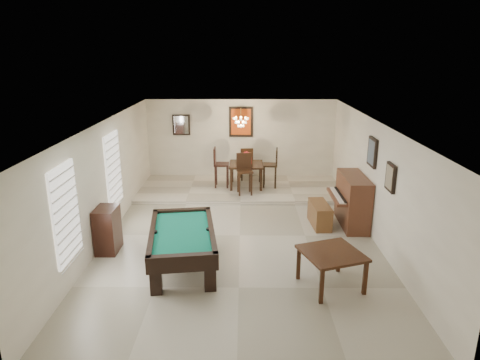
{
  "coord_description": "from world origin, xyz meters",
  "views": [
    {
      "loc": [
        0.08,
        -9.02,
        4.09
      ],
      "look_at": [
        0.0,
        0.6,
        1.15
      ],
      "focal_mm": 32.0,
      "sensor_mm": 36.0,
      "label": 1
    }
  ],
  "objects_px": {
    "flower_vase": "(246,155)",
    "dining_chair_west": "(222,167)",
    "upright_piano": "(347,201)",
    "pool_table": "(183,249)",
    "square_table": "(331,269)",
    "chandelier": "(241,118)",
    "dining_chair_south": "(245,174)",
    "apothecary_chest": "(107,230)",
    "piano_bench": "(320,214)",
    "dining_table": "(246,173)",
    "dining_chair_north": "(246,163)",
    "dining_chair_east": "(270,168)"
  },
  "relations": [
    {
      "from": "dining_chair_west",
      "to": "piano_bench",
      "type": "bearing_deg",
      "value": -136.42
    },
    {
      "from": "piano_bench",
      "to": "chandelier",
      "type": "relative_size",
      "value": 1.65
    },
    {
      "from": "dining_chair_south",
      "to": "square_table",
      "type": "bearing_deg",
      "value": -80.16
    },
    {
      "from": "dining_table",
      "to": "flower_vase",
      "type": "distance_m",
      "value": 0.54
    },
    {
      "from": "apothecary_chest",
      "to": "dining_chair_north",
      "type": "relative_size",
      "value": 0.92
    },
    {
      "from": "pool_table",
      "to": "piano_bench",
      "type": "relative_size",
      "value": 2.27
    },
    {
      "from": "dining_chair_south",
      "to": "dining_chair_west",
      "type": "distance_m",
      "value": 0.97
    },
    {
      "from": "square_table",
      "to": "piano_bench",
      "type": "relative_size",
      "value": 0.99
    },
    {
      "from": "chandelier",
      "to": "dining_chair_east",
      "type": "bearing_deg",
      "value": 7.05
    },
    {
      "from": "flower_vase",
      "to": "dining_chair_west",
      "type": "bearing_deg",
      "value": -177.59
    },
    {
      "from": "dining_chair_south",
      "to": "chandelier",
      "type": "relative_size",
      "value": 1.93
    },
    {
      "from": "square_table",
      "to": "dining_chair_north",
      "type": "height_order",
      "value": "dining_chair_north"
    },
    {
      "from": "pool_table",
      "to": "apothecary_chest",
      "type": "relative_size",
      "value": 2.34
    },
    {
      "from": "upright_piano",
      "to": "dining_chair_west",
      "type": "distance_m",
      "value": 4.1
    },
    {
      "from": "piano_bench",
      "to": "dining_chair_east",
      "type": "height_order",
      "value": "dining_chair_east"
    },
    {
      "from": "piano_bench",
      "to": "dining_table",
      "type": "bearing_deg",
      "value": 123.01
    },
    {
      "from": "piano_bench",
      "to": "pool_table",
      "type": "bearing_deg",
      "value": -145.1
    },
    {
      "from": "dining_chair_south",
      "to": "dining_chair_north",
      "type": "bearing_deg",
      "value": 80.18
    },
    {
      "from": "dining_chair_east",
      "to": "pool_table",
      "type": "bearing_deg",
      "value": -17.64
    },
    {
      "from": "dining_table",
      "to": "pool_table",
      "type": "bearing_deg",
      "value": -104.63
    },
    {
      "from": "apothecary_chest",
      "to": "flower_vase",
      "type": "xyz_separation_m",
      "value": [
        2.93,
        4.13,
        0.6
      ]
    },
    {
      "from": "apothecary_chest",
      "to": "dining_table",
      "type": "bearing_deg",
      "value": 54.68
    },
    {
      "from": "dining_chair_south",
      "to": "flower_vase",
      "type": "bearing_deg",
      "value": 78.61
    },
    {
      "from": "dining_table",
      "to": "dining_chair_north",
      "type": "height_order",
      "value": "dining_chair_north"
    },
    {
      "from": "square_table",
      "to": "apothecary_chest",
      "type": "xyz_separation_m",
      "value": [
        -4.41,
        1.39,
        0.14
      ]
    },
    {
      "from": "dining_table",
      "to": "dining_chair_east",
      "type": "xyz_separation_m",
      "value": [
        0.71,
        -0.03,
        0.17
      ]
    },
    {
      "from": "square_table",
      "to": "chandelier",
      "type": "distance_m",
      "value": 5.93
    },
    {
      "from": "pool_table",
      "to": "dining_chair_south",
      "type": "distance_m",
      "value": 4.3
    },
    {
      "from": "apothecary_chest",
      "to": "dining_chair_west",
      "type": "bearing_deg",
      "value": 61.89
    },
    {
      "from": "apothecary_chest",
      "to": "dining_chair_north",
      "type": "distance_m",
      "value": 5.68
    },
    {
      "from": "chandelier",
      "to": "square_table",
      "type": "bearing_deg",
      "value": -73.0
    },
    {
      "from": "pool_table",
      "to": "dining_chair_west",
      "type": "relative_size",
      "value": 1.9
    },
    {
      "from": "pool_table",
      "to": "dining_chair_north",
      "type": "xyz_separation_m",
      "value": [
        1.27,
        5.55,
        0.27
      ]
    },
    {
      "from": "upright_piano",
      "to": "dining_chair_south",
      "type": "height_order",
      "value": "dining_chair_south"
    },
    {
      "from": "dining_table",
      "to": "dining_chair_north",
      "type": "distance_m",
      "value": 0.73
    },
    {
      "from": "upright_piano",
      "to": "dining_table",
      "type": "relative_size",
      "value": 1.48
    },
    {
      "from": "upright_piano",
      "to": "piano_bench",
      "type": "height_order",
      "value": "upright_piano"
    },
    {
      "from": "dining_chair_north",
      "to": "chandelier",
      "type": "bearing_deg",
      "value": 73.93
    },
    {
      "from": "upright_piano",
      "to": "apothecary_chest",
      "type": "height_order",
      "value": "upright_piano"
    },
    {
      "from": "flower_vase",
      "to": "dining_chair_east",
      "type": "xyz_separation_m",
      "value": [
        0.71,
        -0.03,
        -0.37
      ]
    },
    {
      "from": "upright_piano",
      "to": "pool_table",
      "type": "bearing_deg",
      "value": -149.53
    },
    {
      "from": "dining_chair_south",
      "to": "dining_chair_east",
      "type": "xyz_separation_m",
      "value": [
        0.75,
        0.68,
        0.01
      ]
    },
    {
      "from": "dining_table",
      "to": "piano_bench",
      "type": "bearing_deg",
      "value": -56.99
    },
    {
      "from": "dining_table",
      "to": "dining_chair_south",
      "type": "height_order",
      "value": "dining_chair_south"
    },
    {
      "from": "pool_table",
      "to": "dining_chair_west",
      "type": "distance_m",
      "value": 4.83
    },
    {
      "from": "dining_chair_south",
      "to": "dining_chair_north",
      "type": "relative_size",
      "value": 1.11
    },
    {
      "from": "dining_chair_south",
      "to": "pool_table",
      "type": "bearing_deg",
      "value": -114.27
    },
    {
      "from": "apothecary_chest",
      "to": "dining_chair_west",
      "type": "relative_size",
      "value": 0.81
    },
    {
      "from": "upright_piano",
      "to": "apothecary_chest",
      "type": "xyz_separation_m",
      "value": [
        -5.33,
        -1.47,
        -0.13
      ]
    },
    {
      "from": "square_table",
      "to": "piano_bench",
      "type": "xyz_separation_m",
      "value": [
        0.28,
        2.81,
        -0.06
      ]
    }
  ]
}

